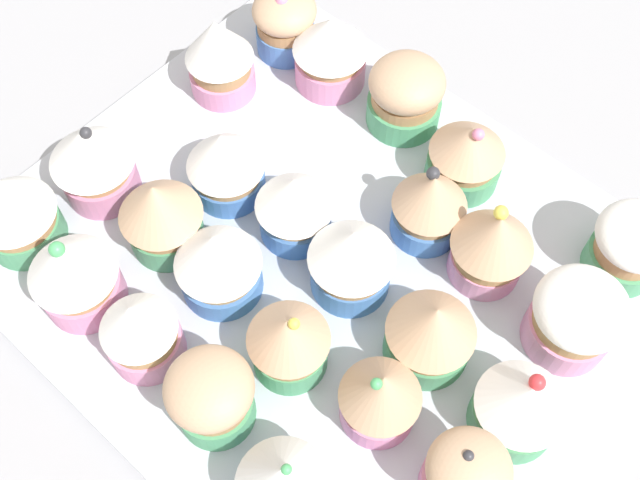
% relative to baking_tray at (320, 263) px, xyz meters
% --- Properties ---
extents(ground_plane, '(1.80, 1.80, 0.03)m').
position_rel_baking_tray_xyz_m(ground_plane, '(0.00, 0.00, -0.02)').
color(ground_plane, '#9E9EA3').
extents(baking_tray, '(0.47, 0.40, 0.01)m').
position_rel_baking_tray_xyz_m(baking_tray, '(0.00, 0.00, 0.00)').
color(baking_tray, silver).
rests_on(baking_tray, ground_plane).
extents(cupcake_0, '(0.06, 0.06, 0.08)m').
position_rel_baking_tray_xyz_m(cupcake_0, '(-0.18, -0.14, 0.05)').
color(cupcake_0, '#4C9E6B').
rests_on(cupcake_0, baking_tray).
extents(cupcake_1, '(0.06, 0.06, 0.08)m').
position_rel_baking_tray_xyz_m(cupcake_1, '(-0.11, -0.14, 0.05)').
color(cupcake_1, pink).
rests_on(cupcake_1, baking_tray).
extents(cupcake_2, '(0.05, 0.05, 0.07)m').
position_rel_baking_tray_xyz_m(cupcake_2, '(-0.04, -0.14, 0.04)').
color(cupcake_2, pink).
rests_on(cupcake_2, baking_tray).
extents(cupcake_3, '(0.06, 0.06, 0.07)m').
position_rel_baking_tray_xyz_m(cupcake_3, '(0.03, -0.14, 0.04)').
color(cupcake_3, '#4C9E6B').
rests_on(cupcake_3, baking_tray).
extents(cupcake_6, '(0.07, 0.07, 0.08)m').
position_rel_baking_tray_xyz_m(cupcake_6, '(-0.17, -0.07, 0.05)').
color(cupcake_6, pink).
rests_on(cupcake_6, baking_tray).
extents(cupcake_7, '(0.06, 0.06, 0.07)m').
position_rel_baking_tray_xyz_m(cupcake_7, '(-0.10, -0.07, 0.04)').
color(cupcake_7, '#4C9E6B').
rests_on(cupcake_7, baking_tray).
extents(cupcake_8, '(0.06, 0.06, 0.07)m').
position_rel_baking_tray_xyz_m(cupcake_8, '(-0.04, -0.06, 0.04)').
color(cupcake_8, '#477AC6').
rests_on(cupcake_8, baking_tray).
extents(cupcake_9, '(0.06, 0.06, 0.07)m').
position_rel_baking_tray_xyz_m(cupcake_9, '(0.04, -0.07, 0.04)').
color(cupcake_9, '#4C9E6B').
rests_on(cupcake_9, baking_tray).
extents(cupcake_10, '(0.06, 0.06, 0.07)m').
position_rel_baking_tray_xyz_m(cupcake_10, '(0.11, -0.06, 0.04)').
color(cupcake_10, pink).
rests_on(cupcake_10, baking_tray).
extents(cupcake_11, '(0.05, 0.05, 0.07)m').
position_rel_baking_tray_xyz_m(cupcake_11, '(0.18, -0.07, 0.04)').
color(cupcake_11, pink).
rests_on(cupcake_11, baking_tray).
extents(cupcake_12, '(0.06, 0.06, 0.07)m').
position_rel_baking_tray_xyz_m(cupcake_12, '(-0.10, -0.00, 0.04)').
color(cupcake_12, '#477AC6').
rests_on(cupcake_12, baking_tray).
extents(cupcake_13, '(0.06, 0.06, 0.07)m').
position_rel_baking_tray_xyz_m(cupcake_13, '(-0.03, 0.01, 0.04)').
color(cupcake_13, '#477AC6').
rests_on(cupcake_13, baking_tray).
extents(cupcake_14, '(0.06, 0.06, 0.07)m').
position_rel_baking_tray_xyz_m(cupcake_14, '(0.03, -0.00, 0.04)').
color(cupcake_14, '#477AC6').
rests_on(cupcake_14, baking_tray).
extents(cupcake_15, '(0.06, 0.06, 0.07)m').
position_rel_baking_tray_xyz_m(cupcake_15, '(0.11, -0.01, 0.04)').
color(cupcake_15, '#4C9E6B').
rests_on(cupcake_15, baking_tray).
extents(cupcake_16, '(0.06, 0.06, 0.07)m').
position_rel_baking_tray_xyz_m(cupcake_16, '(0.18, -0.01, 0.04)').
color(cupcake_16, '#4C9E6B').
rests_on(cupcake_16, baking_tray).
extents(cupcake_17, '(0.06, 0.06, 0.08)m').
position_rel_baking_tray_xyz_m(cupcake_17, '(-0.18, 0.07, 0.05)').
color(cupcake_17, pink).
rests_on(cupcake_17, baking_tray).
extents(cupcake_18, '(0.06, 0.06, 0.07)m').
position_rel_baking_tray_xyz_m(cupcake_18, '(0.04, 0.07, 0.04)').
color(cupcake_18, '#477AC6').
rests_on(cupcake_18, baking_tray).
extents(cupcake_19, '(0.06, 0.06, 0.08)m').
position_rel_baking_tray_xyz_m(cupcake_19, '(0.10, 0.08, 0.04)').
color(cupcake_19, pink).
rests_on(cupcake_19, baking_tray).
extents(cupcake_20, '(0.07, 0.07, 0.07)m').
position_rel_baking_tray_xyz_m(cupcake_20, '(0.17, 0.07, 0.04)').
color(cupcake_20, pink).
rests_on(cupcake_20, baking_tray).
extents(cupcake_21, '(0.06, 0.06, 0.06)m').
position_rel_baking_tray_xyz_m(cupcake_21, '(-0.17, 0.14, 0.04)').
color(cupcake_21, '#477AC6').
rests_on(cupcake_21, baking_tray).
extents(cupcake_22, '(0.06, 0.06, 0.07)m').
position_rel_baking_tray_xyz_m(cupcake_22, '(-0.11, 0.14, 0.04)').
color(cupcake_22, pink).
rests_on(cupcake_22, baking_tray).
extents(cupcake_23, '(0.06, 0.06, 0.06)m').
position_rel_baking_tray_xyz_m(cupcake_23, '(-0.04, 0.15, 0.04)').
color(cupcake_23, '#4C9E6B').
rests_on(cupcake_23, baking_tray).
extents(cupcake_24, '(0.06, 0.06, 0.07)m').
position_rel_baking_tray_xyz_m(cupcake_24, '(0.03, 0.13, 0.04)').
color(cupcake_24, '#4C9E6B').
rests_on(cupcake_24, baking_tray).
extents(cupcake_25, '(0.06, 0.06, 0.06)m').
position_rel_baking_tray_xyz_m(cupcake_25, '(0.17, 0.15, 0.04)').
color(cupcake_25, '#4C9E6B').
rests_on(cupcake_25, baking_tray).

